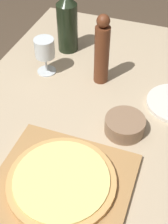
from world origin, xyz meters
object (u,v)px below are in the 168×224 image
object	(u,v)px
pizza	(62,181)
wine_glass	(45,49)
small_bowl	(125,125)
pepper_mill	(101,51)
wine_bottle	(67,22)

from	to	relation	value
pizza	wine_glass	distance (m)	0.56
wine_glass	small_bowl	size ratio (longest dim) A/B	1.13
pepper_mill	pizza	bearing A→B (deg)	-84.59
pepper_mill	small_bowl	bearing A→B (deg)	-55.50
pizza	pepper_mill	distance (m)	0.52
wine_glass	pepper_mill	bearing A→B (deg)	5.84
pepper_mill	wine_glass	bearing A→B (deg)	-174.16
wine_glass	small_bowl	bearing A→B (deg)	-28.89
wine_bottle	wine_glass	xyz separation A→B (m)	(-0.02, -0.19, -0.02)
pepper_mill	wine_bottle	bearing A→B (deg)	140.91
pizza	wine_bottle	xyz separation A→B (m)	(-0.25, 0.67, 0.10)
wine_bottle	pizza	bearing A→B (deg)	-69.53
wine_bottle	pepper_mill	xyz separation A→B (m)	(0.20, -0.16, 0.00)
pizza	wine_glass	size ratio (longest dim) A/B	2.05
pepper_mill	wine_glass	distance (m)	0.23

